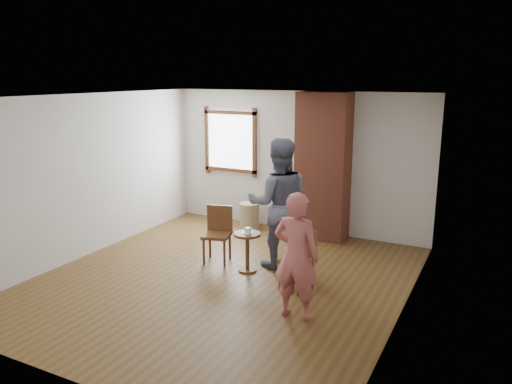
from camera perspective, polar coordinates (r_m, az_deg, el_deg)
ground at (r=7.31m, az=-3.88°, el=-10.00°), size 5.50×5.50×0.00m
room_shell at (r=7.34m, az=-2.05°, el=4.85°), size 5.04×5.52×2.62m
brick_chimney at (r=8.88m, az=7.66°, el=2.89°), size 0.90×0.50×2.60m
stoneware_crock at (r=9.58m, az=-0.76°, el=-2.70°), size 0.49×0.49×0.49m
dark_pot at (r=9.94m, az=-4.32°, el=-3.14°), size 0.18×0.18×0.16m
dining_chair_left at (r=7.89m, az=-4.37°, el=-4.42°), size 0.50×0.50×0.88m
dining_chair_right at (r=6.90m, az=5.03°, el=-7.26°), size 0.48×0.48×0.84m
side_table at (r=7.47m, az=-1.00°, el=-6.13°), size 0.40×0.40×0.60m
cake_plate at (r=7.40m, az=-1.00°, el=-4.67°), size 0.18×0.18×0.01m
cake_slice at (r=7.39m, az=-0.94°, el=-4.43°), size 0.08×0.07×0.06m
man at (r=7.53m, az=2.59°, el=-1.32°), size 1.20×1.12×1.98m
person_pink at (r=5.99m, az=4.63°, el=-7.29°), size 0.58×0.38×1.57m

